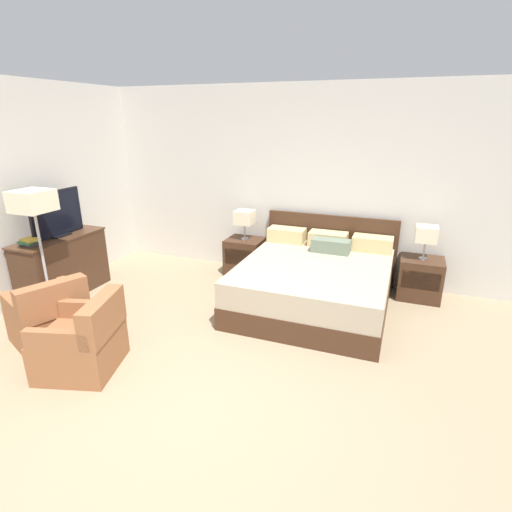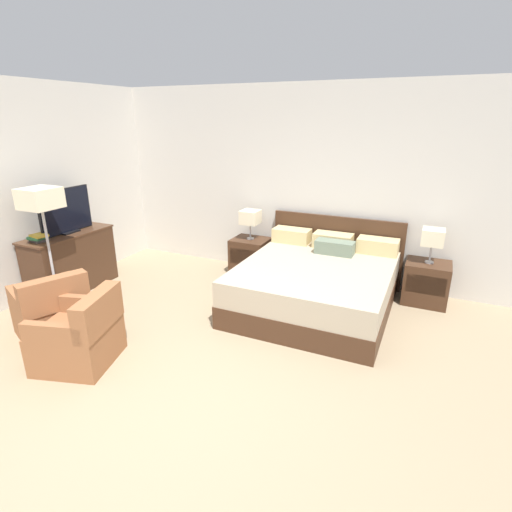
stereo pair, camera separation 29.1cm
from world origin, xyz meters
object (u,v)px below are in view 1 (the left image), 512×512
nightstand_left (245,256)px  table_lamp_right (427,234)px  book_blue_cover (29,242)px  book_red_cover (30,244)px  nightstand_right (420,279)px  dresser (63,265)px  armchair_companion (84,343)px  armchair_by_window (50,318)px  table_lamp_left (245,218)px  book_small_top (30,240)px  tv (57,214)px  bed (315,282)px  floor_lamp (34,209)px

nightstand_left → table_lamp_right: 2.62m
nightstand_left → book_blue_cover: size_ratio=3.01×
table_lamp_right → book_red_cover: table_lamp_right is taller
nightstand_right → nightstand_left: bearing=180.0°
dresser → armchair_companion: dresser is taller
book_blue_cover → armchair_by_window: book_blue_cover is taller
table_lamp_left → book_small_top: size_ratio=2.20×
nightstand_right → book_blue_cover: 5.06m
nightstand_left → book_blue_cover: book_blue_cover is taller
dresser → book_red_cover: size_ratio=6.67×
nightstand_right → dresser: bearing=-160.6°
book_small_top → armchair_by_window: 1.19m
book_small_top → tv: bearing=91.4°
book_small_top → armchair_by_window: (0.82, -0.60, -0.62)m
armchair_by_window → table_lamp_left: bearing=65.7°
armchair_companion → book_red_cover: bearing=150.9°
tv → table_lamp_right: bearing=19.0°
table_lamp_right → tv: (-4.57, -1.58, 0.23)m
book_red_cover → tv: bearing=88.4°
book_blue_cover → tv: bearing=87.3°
table_lamp_left → dresser: size_ratio=0.36×
dresser → book_blue_cover: book_blue_cover is taller
armchair_by_window → armchair_companion: 0.76m
table_lamp_right → book_small_top: table_lamp_right is taller
nightstand_left → dresser: dresser is taller
armchair_by_window → dresser: bearing=129.1°
nightstand_left → book_small_top: size_ratio=2.73×
bed → book_red_cover: bearing=-158.2°
dresser → floor_lamp: floor_lamp is taller
floor_lamp → bed: bearing=25.2°
nightstand_right → table_lamp_left: table_lamp_left is taller
nightstand_left → book_blue_cover: 2.94m
book_red_cover → book_blue_cover: (-0.01, 0.00, 0.03)m
tv → table_lamp_left: bearing=38.0°
armchair_by_window → tv: bearing=128.0°
dresser → book_small_top: size_ratio=6.07×
dresser → book_small_top: (0.01, -0.42, 0.48)m
table_lamp_left → armchair_by_window: size_ratio=0.50×
tv → book_blue_cover: tv is taller
armchair_companion → book_small_top: bearing=150.6°
nightstand_right → book_red_cover: bearing=-156.1°
nightstand_right → armchair_by_window: (-3.74, -2.64, 0.01)m
dresser → armchair_companion: 2.01m
table_lamp_right → tv: 4.84m
nightstand_left → dresser: (-2.02, -1.61, 0.15)m
book_blue_cover → dresser: bearing=87.4°
nightstand_left → book_red_cover: (-2.03, -2.03, 0.56)m
nightstand_left → table_lamp_right: (2.55, 0.00, 0.62)m
dresser → book_blue_cover: size_ratio=6.70×
table_lamp_right → armchair_by_window: (-3.74, -2.64, -0.61)m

